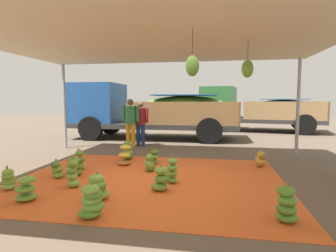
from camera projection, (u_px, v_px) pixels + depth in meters
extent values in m
plane|color=brown|center=(171.00, 153.00, 8.76)|extent=(40.00, 40.00, 0.00)
cube|color=#E05B23|center=(149.00, 179.00, 5.81)|extent=(5.52, 4.48, 0.01)
cylinder|color=#9EA0A5|center=(64.00, 106.00, 9.56)|extent=(0.10, 0.10, 2.90)
cylinder|color=#9EA0A5|center=(298.00, 107.00, 8.27)|extent=(0.10, 0.10, 2.90)
cube|color=beige|center=(148.00, 37.00, 5.54)|extent=(8.00, 7.00, 0.06)
cylinder|color=#4C422D|center=(248.00, 49.00, 5.62)|extent=(0.01, 0.01, 0.40)
ellipsoid|color=#60932D|center=(247.00, 69.00, 5.66)|extent=(0.24, 0.24, 0.36)
cylinder|color=#4C422D|center=(193.00, 42.00, 4.80)|extent=(0.01, 0.01, 0.44)
ellipsoid|color=#518428|center=(192.00, 66.00, 4.84)|extent=(0.24, 0.24, 0.36)
ellipsoid|color=#6B9E38|center=(100.00, 194.00, 4.63)|extent=(0.45, 0.45, 0.16)
ellipsoid|color=#518428|center=(97.00, 189.00, 4.61)|extent=(0.41, 0.41, 0.16)
ellipsoid|color=#60932D|center=(98.00, 185.00, 4.55)|extent=(0.35, 0.35, 0.16)
ellipsoid|color=#75A83D|center=(97.00, 179.00, 4.57)|extent=(0.33, 0.33, 0.16)
cylinder|color=olive|center=(97.00, 175.00, 4.57)|extent=(0.04, 0.04, 0.12)
ellipsoid|color=#477523|center=(128.00, 156.00, 7.73)|extent=(0.31, 0.31, 0.17)
ellipsoid|color=#75A83D|center=(128.00, 152.00, 7.74)|extent=(0.36, 0.36, 0.17)
ellipsoid|color=#6B9E38|center=(128.00, 148.00, 7.73)|extent=(0.31, 0.31, 0.17)
ellipsoid|color=#518428|center=(127.00, 145.00, 7.68)|extent=(0.33, 0.33, 0.17)
cylinder|color=olive|center=(128.00, 143.00, 7.69)|extent=(0.04, 0.04, 0.12)
ellipsoid|color=#75A83D|center=(58.00, 175.00, 5.87)|extent=(0.32, 0.32, 0.15)
ellipsoid|color=#60932D|center=(56.00, 172.00, 5.88)|extent=(0.31, 0.31, 0.15)
ellipsoid|color=#60932D|center=(58.00, 170.00, 5.85)|extent=(0.28, 0.28, 0.15)
ellipsoid|color=#75A83D|center=(56.00, 167.00, 5.86)|extent=(0.25, 0.25, 0.15)
ellipsoid|color=#477523|center=(55.00, 165.00, 5.82)|extent=(0.26, 0.26, 0.15)
cylinder|color=olive|center=(56.00, 162.00, 5.84)|extent=(0.04, 0.04, 0.12)
ellipsoid|color=#75A83D|center=(172.00, 180.00, 5.56)|extent=(0.34, 0.34, 0.12)
ellipsoid|color=#60932D|center=(172.00, 174.00, 5.52)|extent=(0.27, 0.27, 0.12)
ellipsoid|color=#6B9E38|center=(172.00, 168.00, 5.53)|extent=(0.28, 0.28, 0.12)
ellipsoid|color=#6B9E38|center=(173.00, 161.00, 5.53)|extent=(0.22, 0.22, 0.12)
cylinder|color=olive|center=(172.00, 158.00, 5.52)|extent=(0.04, 0.04, 0.12)
ellipsoid|color=#60932D|center=(159.00, 186.00, 5.08)|extent=(0.30, 0.30, 0.15)
ellipsoid|color=#518428|center=(162.00, 179.00, 5.06)|extent=(0.38, 0.38, 0.15)
ellipsoid|color=#6B9E38|center=(161.00, 171.00, 5.08)|extent=(0.34, 0.34, 0.15)
cylinder|color=olive|center=(161.00, 168.00, 5.07)|extent=(0.04, 0.04, 0.12)
ellipsoid|color=#477523|center=(150.00, 168.00, 6.44)|extent=(0.26, 0.26, 0.15)
ellipsoid|color=#60932D|center=(150.00, 166.00, 6.41)|extent=(0.24, 0.24, 0.15)
ellipsoid|color=#75A83D|center=(149.00, 163.00, 6.41)|extent=(0.25, 0.25, 0.15)
ellipsoid|color=#477523|center=(149.00, 160.00, 6.42)|extent=(0.25, 0.25, 0.15)
ellipsoid|color=#6B9E38|center=(150.00, 157.00, 6.40)|extent=(0.24, 0.24, 0.15)
cylinder|color=olive|center=(150.00, 155.00, 6.39)|extent=(0.04, 0.04, 0.12)
ellipsoid|color=#518428|center=(287.00, 217.00, 3.76)|extent=(0.37, 0.37, 0.15)
ellipsoid|color=#477523|center=(286.00, 209.00, 3.72)|extent=(0.37, 0.37, 0.15)
ellipsoid|color=#518428|center=(287.00, 200.00, 3.71)|extent=(0.28, 0.28, 0.15)
ellipsoid|color=#518428|center=(286.00, 191.00, 3.72)|extent=(0.33, 0.33, 0.15)
cylinder|color=olive|center=(288.00, 187.00, 3.71)|extent=(0.04, 0.04, 0.12)
ellipsoid|color=#60932D|center=(26.00, 197.00, 4.56)|extent=(0.46, 0.46, 0.12)
ellipsoid|color=#60932D|center=(25.00, 189.00, 4.51)|extent=(0.35, 0.35, 0.12)
ellipsoid|color=#6B9E38|center=(27.00, 180.00, 4.49)|extent=(0.39, 0.39, 0.12)
cylinder|color=olive|center=(26.00, 176.00, 4.52)|extent=(0.04, 0.04, 0.12)
ellipsoid|color=#75A83D|center=(9.00, 186.00, 5.11)|extent=(0.34, 0.34, 0.13)
ellipsoid|color=#60932D|center=(9.00, 182.00, 5.13)|extent=(0.26, 0.26, 0.13)
ellipsoid|color=#75A83D|center=(8.00, 179.00, 5.12)|extent=(0.23, 0.23, 0.13)
ellipsoid|color=#60932D|center=(8.00, 176.00, 5.07)|extent=(0.28, 0.28, 0.13)
ellipsoid|color=#6B9E38|center=(8.00, 173.00, 5.07)|extent=(0.24, 0.24, 0.13)
cylinder|color=olive|center=(7.00, 169.00, 5.08)|extent=(0.04, 0.04, 0.12)
ellipsoid|color=#60932D|center=(80.00, 167.00, 6.56)|extent=(0.31, 0.31, 0.15)
ellipsoid|color=#477523|center=(80.00, 160.00, 6.55)|extent=(0.29, 0.29, 0.15)
ellipsoid|color=#60932D|center=(79.00, 153.00, 6.55)|extent=(0.24, 0.24, 0.15)
cylinder|color=olive|center=(79.00, 151.00, 6.52)|extent=(0.04, 0.04, 0.12)
ellipsoid|color=#518428|center=(153.00, 162.00, 7.17)|extent=(0.36, 0.36, 0.13)
ellipsoid|color=#60932D|center=(154.00, 157.00, 7.16)|extent=(0.30, 0.30, 0.13)
ellipsoid|color=#477523|center=(154.00, 152.00, 7.17)|extent=(0.29, 0.29, 0.13)
cylinder|color=olive|center=(154.00, 150.00, 7.14)|extent=(0.04, 0.04, 0.12)
ellipsoid|color=#996628|center=(260.00, 164.00, 6.86)|extent=(0.31, 0.31, 0.16)
ellipsoid|color=gold|center=(261.00, 161.00, 6.86)|extent=(0.27, 0.27, 0.16)
ellipsoid|color=gold|center=(260.00, 159.00, 6.90)|extent=(0.24, 0.24, 0.16)
ellipsoid|color=#996628|center=(262.00, 157.00, 6.83)|extent=(0.25, 0.25, 0.16)
ellipsoid|color=gold|center=(261.00, 154.00, 6.86)|extent=(0.21, 0.21, 0.16)
cylinder|color=olive|center=(261.00, 152.00, 6.85)|extent=(0.04, 0.04, 0.12)
ellipsoid|color=#996628|center=(124.00, 163.00, 7.07)|extent=(0.44, 0.44, 0.12)
ellipsoid|color=gold|center=(124.00, 155.00, 7.06)|extent=(0.40, 0.40, 0.12)
ellipsoid|color=gold|center=(125.00, 147.00, 7.08)|extent=(0.33, 0.33, 0.12)
cylinder|color=olive|center=(124.00, 145.00, 7.05)|extent=(0.04, 0.04, 0.12)
ellipsoid|color=#477523|center=(74.00, 172.00, 6.08)|extent=(0.47, 0.47, 0.15)
ellipsoid|color=#518428|center=(74.00, 166.00, 6.06)|extent=(0.39, 0.39, 0.15)
ellipsoid|color=#518428|center=(74.00, 161.00, 6.01)|extent=(0.30, 0.30, 0.15)
cylinder|color=olive|center=(73.00, 158.00, 6.04)|extent=(0.04, 0.04, 0.12)
ellipsoid|color=#6B9E38|center=(74.00, 183.00, 5.26)|extent=(0.28, 0.28, 0.14)
ellipsoid|color=#75A83D|center=(72.00, 176.00, 5.29)|extent=(0.31, 0.31, 0.14)
ellipsoid|color=#6B9E38|center=(72.00, 170.00, 5.28)|extent=(0.28, 0.28, 0.14)
ellipsoid|color=#60932D|center=(73.00, 164.00, 5.23)|extent=(0.25, 0.25, 0.14)
cylinder|color=olive|center=(72.00, 160.00, 5.25)|extent=(0.04, 0.04, 0.12)
ellipsoid|color=#518428|center=(90.00, 213.00, 3.90)|extent=(0.32, 0.32, 0.14)
ellipsoid|color=#60932D|center=(94.00, 206.00, 3.92)|extent=(0.40, 0.40, 0.14)
ellipsoid|color=#6B9E38|center=(92.00, 200.00, 3.93)|extent=(0.34, 0.34, 0.14)
ellipsoid|color=#518428|center=(93.00, 194.00, 3.92)|extent=(0.35, 0.35, 0.14)
ellipsoid|color=#75A83D|center=(90.00, 189.00, 3.88)|extent=(0.34, 0.34, 0.14)
cylinder|color=olive|center=(91.00, 185.00, 3.88)|extent=(0.04, 0.04, 0.12)
cube|color=#2D2D2D|center=(154.00, 125.00, 12.06)|extent=(7.13, 2.44, 0.20)
cube|color=#1E4C93|center=(98.00, 103.00, 12.40)|extent=(2.00, 2.24, 1.70)
cube|color=#232D38|center=(77.00, 95.00, 12.54)|extent=(0.02, 1.95, 0.75)
cube|color=olive|center=(181.00, 114.00, 10.62)|extent=(4.42, 0.08, 0.90)
cube|color=olive|center=(188.00, 111.00, 12.93)|extent=(4.42, 0.08, 0.90)
cube|color=olive|center=(237.00, 113.00, 11.41)|extent=(0.08, 2.44, 0.90)
ellipsoid|color=#60932D|center=(185.00, 109.00, 11.76)|extent=(3.89, 2.05, 1.15)
cube|color=#19569E|center=(185.00, 95.00, 11.71)|extent=(2.65, 1.85, 0.04)
cylinder|color=black|center=(91.00, 129.00, 11.38)|extent=(1.00, 0.28, 1.00)
cylinder|color=black|center=(111.00, 124.00, 13.57)|extent=(1.00, 0.28, 1.00)
cylinder|color=black|center=(209.00, 131.00, 10.56)|extent=(1.00, 0.28, 1.00)
cylinder|color=black|center=(210.00, 125.00, 12.75)|extent=(1.00, 0.28, 1.00)
cube|color=#2D2D2D|center=(260.00, 120.00, 14.95)|extent=(6.54, 3.58, 0.20)
cube|color=#2D6B33|center=(219.00, 102.00, 15.63)|extent=(2.13, 2.56, 1.70)
cube|color=#232D38|center=(204.00, 96.00, 15.91)|extent=(0.39, 1.95, 0.75)
cube|color=#99754C|center=(284.00, 111.00, 13.37)|extent=(3.79, 0.79, 0.90)
cube|color=#99754C|center=(283.00, 109.00, 15.61)|extent=(3.79, 0.79, 0.90)
cube|color=#99754C|center=(324.00, 110.00, 13.84)|extent=(0.54, 2.45, 0.90)
ellipsoid|color=#60932D|center=(283.00, 109.00, 14.49)|extent=(3.70, 2.67, 0.99)
cube|color=#19569E|center=(284.00, 99.00, 14.44)|extent=(2.61, 2.28, 0.04)
cylinder|color=black|center=(217.00, 122.00, 14.62)|extent=(1.03, 0.46, 1.00)
cylinder|color=black|center=(224.00, 119.00, 16.75)|extent=(1.03, 0.46, 1.00)
cylinder|color=black|center=(305.00, 125.00, 13.16)|extent=(1.03, 0.46, 1.00)
cylinder|color=black|center=(300.00, 121.00, 15.29)|extent=(1.03, 0.46, 1.00)
cylinder|color=navy|center=(138.00, 135.00, 10.13)|extent=(0.15, 0.15, 0.79)
cylinder|color=navy|center=(143.00, 135.00, 10.10)|extent=(0.15, 0.15, 0.79)
cylinder|color=maroon|center=(140.00, 116.00, 10.05)|extent=(0.36, 0.36, 0.59)
cylinder|color=maroon|center=(134.00, 115.00, 10.08)|extent=(0.11, 0.11, 0.52)
cylinder|color=maroon|center=(147.00, 115.00, 10.00)|extent=(0.11, 0.11, 0.52)
sphere|color=brown|center=(140.00, 105.00, 10.01)|extent=(0.21, 0.21, 0.21)
cylinder|color=orange|center=(128.00, 135.00, 9.92)|extent=(0.16, 0.16, 0.83)
cylinder|color=orange|center=(133.00, 135.00, 9.89)|extent=(0.16, 0.16, 0.83)
cylinder|color=#337A4C|center=(131.00, 115.00, 9.83)|extent=(0.38, 0.38, 0.63)
cylinder|color=#337A4C|center=(124.00, 114.00, 9.87)|extent=(0.12, 0.12, 0.56)
cylinder|color=#337A4C|center=(137.00, 114.00, 9.79)|extent=(0.12, 0.12, 0.56)
sphere|color=brown|center=(130.00, 102.00, 9.79)|extent=(0.23, 0.23, 0.23)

